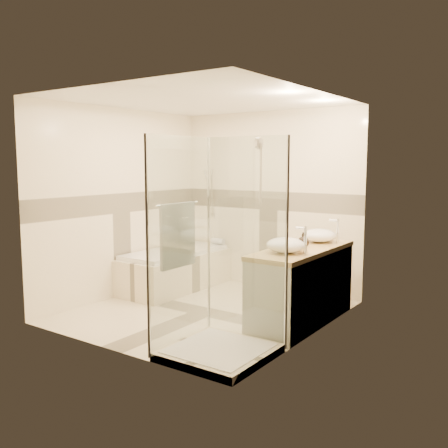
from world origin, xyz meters
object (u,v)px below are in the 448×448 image
Objects in this scene: vessel_sink_near at (319,235)px; amenity_bottle_a at (303,241)px; vessel_sink_far at (286,245)px; bathtub at (175,267)px; vanity at (302,285)px; shower_enclosure at (214,300)px; amenity_bottle_b at (303,240)px.

amenity_bottle_a is (0.00, -0.44, -0.01)m from vessel_sink_near.
bathtub is at bearing 161.58° from vessel_sink_far.
vessel_sink_far reaches higher than vanity.
bathtub is 2.18m from vanity.
bathtub is at bearing 170.75° from vanity.
vessel_sink_far reaches higher than amenity_bottle_a.
amenity_bottle_a is at bearing 78.39° from shower_enclosure.
vanity is 0.51m from amenity_bottle_b.
vessel_sink_far is at bearing -90.00° from vessel_sink_near.
shower_enclosure is 1.84m from vessel_sink_near.
vanity is 9.74× the size of amenity_bottle_b.
vessel_sink_near reaches higher than bathtub.
amenity_bottle_a is at bearing -90.00° from vessel_sink_near.
amenity_bottle_b is at bearing 78.44° from shower_enclosure.
shower_enclosure reaches higher than vanity.
bathtub is 12.30× the size of amenity_bottle_a.
vessel_sink_far is (0.27, 0.91, 0.43)m from shower_enclosure.
vessel_sink_far is 0.42m from amenity_bottle_a.
shower_enclosure reaches higher than bathtub.
vanity is 11.72× the size of amenity_bottle_a.
vessel_sink_near is at bearing 90.00° from amenity_bottle_a.
vessel_sink_near is (0.27, 1.77, 0.42)m from shower_enclosure.
shower_enclosure is 1.04m from vessel_sink_far.
vessel_sink_near is (2.13, 0.15, 0.62)m from bathtub.
shower_enclosure is at bearing -41.10° from bathtub.
vessel_sink_far is 2.43× the size of amenity_bottle_b.
vessel_sink_near is 2.88× the size of amenity_bottle_a.
amenity_bottle_b is at bearing -90.00° from vessel_sink_near.
amenity_bottle_a is at bearing 109.16° from vanity.
amenity_bottle_a reaches higher than vanity.
amenity_bottle_a is at bearing -7.82° from bathtub.
amenity_bottle_b is (0.00, -0.43, 0.00)m from vessel_sink_near.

